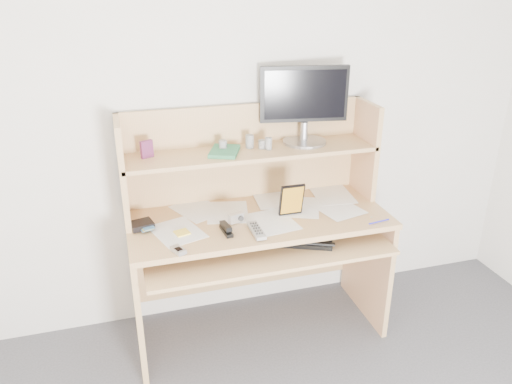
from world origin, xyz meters
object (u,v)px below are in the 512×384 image
object	(u,v)px
keyboard	(286,237)
monitor	(304,102)
tv_remote	(256,230)
game_case	(292,200)
desk	(255,219)

from	to	relation	value
keyboard	monitor	xyz separation A→B (m)	(0.21, 0.33, 0.64)
tv_remote	game_case	bearing A→B (deg)	28.74
tv_remote	keyboard	bearing A→B (deg)	17.43
keyboard	tv_remote	distance (m)	0.22
desk	tv_remote	size ratio (longest dim) A/B	7.60
desk	game_case	size ratio (longest dim) A/B	7.59
keyboard	monitor	world-z (taller)	monitor
desk	game_case	world-z (taller)	desk
game_case	desk	bearing A→B (deg)	142.83
tv_remote	monitor	bearing A→B (deg)	44.44
tv_remote	game_case	world-z (taller)	game_case
desk	keyboard	xyz separation A→B (m)	(0.12, -0.20, -0.03)
keyboard	game_case	world-z (taller)	game_case
keyboard	tv_remote	bearing A→B (deg)	-138.10
desk	game_case	bearing A→B (deg)	-36.50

